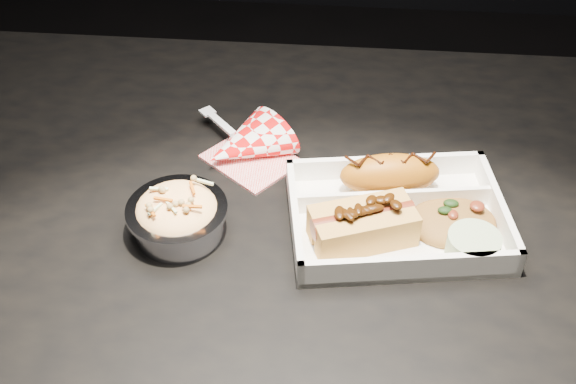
% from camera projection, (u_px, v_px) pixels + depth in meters
% --- Properties ---
extents(dining_table, '(1.20, 0.80, 0.75)m').
position_uv_depth(dining_table, '(337.00, 265.00, 0.94)').
color(dining_table, black).
rests_on(dining_table, ground).
extents(food_tray, '(0.28, 0.22, 0.04)m').
position_uv_depth(food_tray, '(396.00, 219.00, 0.86)').
color(food_tray, white).
rests_on(food_tray, dining_table).
extents(fried_pastry, '(0.13, 0.07, 0.05)m').
position_uv_depth(fried_pastry, '(390.00, 174.00, 0.88)').
color(fried_pastry, '#B06111').
rests_on(fried_pastry, food_tray).
extents(hotdog, '(0.13, 0.10, 0.06)m').
position_uv_depth(hotdog, '(363.00, 223.00, 0.82)').
color(hotdog, gold).
rests_on(hotdog, food_tray).
extents(fried_rice_mound, '(0.12, 0.10, 0.03)m').
position_uv_depth(fried_rice_mound, '(454.00, 215.00, 0.84)').
color(fried_rice_mound, olive).
rests_on(fried_rice_mound, food_tray).
extents(cupcake_liner, '(0.06, 0.06, 0.03)m').
position_uv_depth(cupcake_liner, '(473.00, 246.00, 0.81)').
color(cupcake_liner, '#A4BA8C').
rests_on(cupcake_liner, food_tray).
extents(foil_coleslaw_cup, '(0.12, 0.12, 0.07)m').
position_uv_depth(foil_coleslaw_cup, '(177.00, 214.00, 0.84)').
color(foil_coleslaw_cup, silver).
rests_on(foil_coleslaw_cup, dining_table).
extents(napkin_fork, '(0.16, 0.16, 0.10)m').
position_uv_depth(napkin_fork, '(244.00, 146.00, 0.95)').
color(napkin_fork, red).
rests_on(napkin_fork, dining_table).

